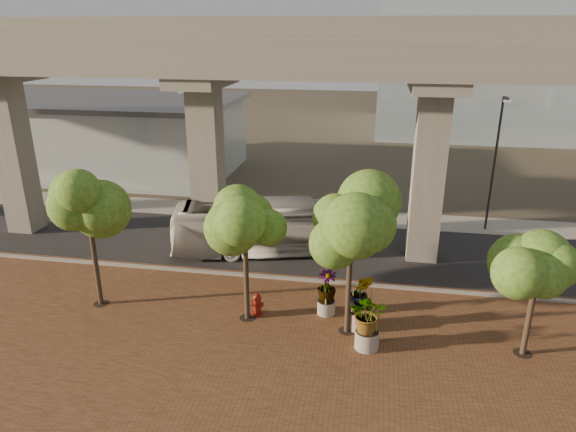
# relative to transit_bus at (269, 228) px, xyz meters

# --- Properties ---
(ground) EXTENTS (160.00, 160.00, 0.00)m
(ground) POSITION_rel_transit_bus_xyz_m (2.34, -1.14, -1.48)
(ground) COLOR #3D372C
(ground) RESTS_ON ground
(brick_plaza) EXTENTS (70.00, 13.00, 0.06)m
(brick_plaza) POSITION_rel_transit_bus_xyz_m (2.34, -9.14, -1.45)
(brick_plaza) COLOR brown
(brick_plaza) RESTS_ON ground
(asphalt_road) EXTENTS (90.00, 8.00, 0.04)m
(asphalt_road) POSITION_rel_transit_bus_xyz_m (2.34, 0.86, -1.46)
(asphalt_road) COLOR black
(asphalt_road) RESTS_ON ground
(curb_strip) EXTENTS (70.00, 0.25, 0.16)m
(curb_strip) POSITION_rel_transit_bus_xyz_m (2.34, -3.14, -1.40)
(curb_strip) COLOR gray
(curb_strip) RESTS_ON ground
(far_sidewalk) EXTENTS (90.00, 3.00, 0.06)m
(far_sidewalk) POSITION_rel_transit_bus_xyz_m (2.34, 6.36, -1.45)
(far_sidewalk) COLOR gray
(far_sidewalk) RESTS_ON ground
(transit_viaduct) EXTENTS (72.00, 5.60, 12.40)m
(transit_viaduct) POSITION_rel_transit_bus_xyz_m (2.34, 0.86, 5.81)
(transit_viaduct) COLOR gray
(transit_viaduct) RESTS_ON ground
(station_pavilion) EXTENTS (23.00, 13.00, 6.30)m
(station_pavilion) POSITION_rel_transit_bus_xyz_m (-17.66, 14.86, 1.74)
(station_pavilion) COLOR silver
(station_pavilion) RESTS_ON ground
(transit_bus) EXTENTS (10.90, 4.90, 2.96)m
(transit_bus) POSITION_rel_transit_bus_xyz_m (0.00, 0.00, 0.00)
(transit_bus) COLOR silver
(transit_bus) RESTS_ON ground
(fire_hydrant) EXTENTS (0.52, 0.47, 1.05)m
(fire_hydrant) POSITION_rel_transit_bus_xyz_m (0.88, -6.64, -0.91)
(fire_hydrant) COLOR maroon
(fire_hydrant) RESTS_ON ground
(planter_front) EXTENTS (2.11, 2.11, 2.32)m
(planter_front) POSITION_rel_transit_bus_xyz_m (5.68, -8.33, -0.01)
(planter_front) COLOR #ADA59C
(planter_front) RESTS_ON ground
(planter_right) EXTENTS (1.94, 1.94, 2.08)m
(planter_right) POSITION_rel_transit_bus_xyz_m (3.84, -6.04, -0.16)
(planter_right) COLOR #A9A599
(planter_right) RESTS_ON ground
(planter_left) EXTENTS (2.28, 2.28, 2.51)m
(planter_left) POSITION_rel_transit_bus_xyz_m (5.34, -6.92, 0.11)
(planter_left) COLOR gray
(planter_left) RESTS_ON ground
(street_tree_far_west) EXTENTS (4.09, 4.09, 6.69)m
(street_tree_far_west) POSITION_rel_transit_bus_xyz_m (-6.38, -6.98, 3.39)
(street_tree_far_west) COLOR #453427
(street_tree_far_west) RESTS_ON ground
(street_tree_near_west) EXTENTS (3.46, 3.46, 5.75)m
(street_tree_near_west) POSITION_rel_transit_bus_xyz_m (0.52, -7.02, 2.74)
(street_tree_near_west) COLOR #453427
(street_tree_near_west) RESTS_ON ground
(street_tree_near_east) EXTENTS (4.21, 4.21, 6.56)m
(street_tree_near_east) POSITION_rel_transit_bus_xyz_m (4.84, -7.30, 3.20)
(street_tree_near_east) COLOR #453427
(street_tree_near_east) RESTS_ON ground
(street_tree_far_east) EXTENTS (3.60, 3.60, 5.65)m
(street_tree_far_east) POSITION_rel_transit_bus_xyz_m (11.66, -7.69, 2.58)
(street_tree_far_east) COLOR #453427
(street_tree_far_east) RESTS_ON ground
(streetlamp_west) EXTENTS (0.42, 1.22, 8.39)m
(streetlamp_west) POSITION_rel_transit_bus_xyz_m (-6.20, 5.25, 3.42)
(streetlamp_west) COLOR #2B2C30
(streetlamp_west) RESTS_ON ground
(streetlamp_east) EXTENTS (0.41, 1.19, 8.21)m
(streetlamp_east) POSITION_rel_transit_bus_xyz_m (12.62, 5.68, 3.32)
(streetlamp_east) COLOR #2D2D32
(streetlamp_east) RESTS_ON ground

